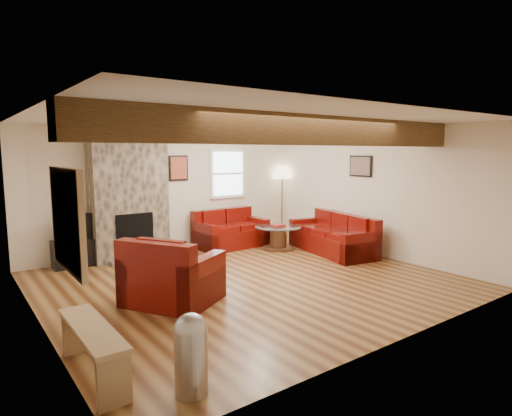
{
  "coord_description": "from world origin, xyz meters",
  "views": [
    {
      "loc": [
        -3.81,
        -5.39,
        2.03
      ],
      "look_at": [
        0.44,
        0.4,
        1.09
      ],
      "focal_mm": 30.0,
      "sensor_mm": 36.0,
      "label": 1
    }
  ],
  "objects_px": {
    "loveseat": "(231,229)",
    "tv_cabinet": "(81,252)",
    "armchair_red": "(173,269)",
    "sofa_three": "(332,233)",
    "coffee_table": "(278,238)",
    "television": "(80,226)",
    "floor_lamp": "(282,176)"
  },
  "relations": [
    {
      "from": "loveseat",
      "to": "television",
      "type": "height_order",
      "value": "television"
    },
    {
      "from": "armchair_red",
      "to": "coffee_table",
      "type": "height_order",
      "value": "armchair_red"
    },
    {
      "from": "coffee_table",
      "to": "tv_cabinet",
      "type": "height_order",
      "value": "coffee_table"
    },
    {
      "from": "sofa_three",
      "to": "floor_lamp",
      "type": "relative_size",
      "value": 1.19
    },
    {
      "from": "tv_cabinet",
      "to": "television",
      "type": "height_order",
      "value": "television"
    },
    {
      "from": "loveseat",
      "to": "tv_cabinet",
      "type": "distance_m",
      "value": 3.03
    },
    {
      "from": "sofa_three",
      "to": "armchair_red",
      "type": "xyz_separation_m",
      "value": [
        -3.87,
        -0.76,
        0.06
      ]
    },
    {
      "from": "sofa_three",
      "to": "armchair_red",
      "type": "distance_m",
      "value": 3.94
    },
    {
      "from": "coffee_table",
      "to": "floor_lamp",
      "type": "relative_size",
      "value": 0.58
    },
    {
      "from": "loveseat",
      "to": "coffee_table",
      "type": "xyz_separation_m",
      "value": [
        0.69,
        -0.77,
        -0.15
      ]
    },
    {
      "from": "coffee_table",
      "to": "television",
      "type": "height_order",
      "value": "television"
    },
    {
      "from": "loveseat",
      "to": "floor_lamp",
      "type": "height_order",
      "value": "floor_lamp"
    },
    {
      "from": "sofa_three",
      "to": "coffee_table",
      "type": "relative_size",
      "value": 2.04
    },
    {
      "from": "loveseat",
      "to": "floor_lamp",
      "type": "relative_size",
      "value": 0.88
    },
    {
      "from": "coffee_table",
      "to": "television",
      "type": "relative_size",
      "value": 1.2
    },
    {
      "from": "tv_cabinet",
      "to": "television",
      "type": "distance_m",
      "value": 0.48
    },
    {
      "from": "armchair_red",
      "to": "floor_lamp",
      "type": "height_order",
      "value": "floor_lamp"
    },
    {
      "from": "sofa_three",
      "to": "tv_cabinet",
      "type": "height_order",
      "value": "sofa_three"
    },
    {
      "from": "armchair_red",
      "to": "tv_cabinet",
      "type": "distance_m",
      "value": 2.77
    },
    {
      "from": "coffee_table",
      "to": "tv_cabinet",
      "type": "xyz_separation_m",
      "value": [
        -3.7,
        1.07,
        -0.0
      ]
    },
    {
      "from": "loveseat",
      "to": "armchair_red",
      "type": "height_order",
      "value": "armchair_red"
    },
    {
      "from": "armchair_red",
      "to": "sofa_three",
      "type": "bearing_deg",
      "value": -110.11
    },
    {
      "from": "coffee_table",
      "to": "floor_lamp",
      "type": "height_order",
      "value": "floor_lamp"
    },
    {
      "from": "armchair_red",
      "to": "floor_lamp",
      "type": "xyz_separation_m",
      "value": [
        4.19,
        2.74,
        1.0
      ]
    },
    {
      "from": "loveseat",
      "to": "television",
      "type": "distance_m",
      "value": 3.04
    },
    {
      "from": "television",
      "to": "floor_lamp",
      "type": "xyz_separation_m",
      "value": [
        4.7,
        0.02,
        0.74
      ]
    },
    {
      "from": "sofa_three",
      "to": "coffee_table",
      "type": "height_order",
      "value": "sofa_three"
    },
    {
      "from": "armchair_red",
      "to": "coffee_table",
      "type": "bearing_deg",
      "value": -93.97
    },
    {
      "from": "coffee_table",
      "to": "tv_cabinet",
      "type": "relative_size",
      "value": 1.03
    },
    {
      "from": "coffee_table",
      "to": "loveseat",
      "type": "bearing_deg",
      "value": 131.63
    },
    {
      "from": "sofa_three",
      "to": "floor_lamp",
      "type": "height_order",
      "value": "floor_lamp"
    },
    {
      "from": "coffee_table",
      "to": "floor_lamp",
      "type": "xyz_separation_m",
      "value": [
        1.0,
        1.09,
        1.21
      ]
    }
  ]
}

